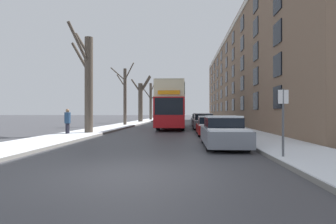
{
  "coord_description": "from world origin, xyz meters",
  "views": [
    {
      "loc": [
        1.45,
        -6.48,
        1.54
      ],
      "look_at": [
        0.13,
        13.92,
        1.6
      ],
      "focal_mm": 28.0,
      "sensor_mm": 36.0,
      "label": 1
    }
  ],
  "objects_px": {
    "bare_tree_left_1": "(125,95)",
    "double_decker_bus": "(172,104)",
    "parked_car_0": "(223,132)",
    "street_sign_post": "(283,119)",
    "parked_car_2": "(203,122)",
    "pedestrian_left_sidewalk": "(68,121)",
    "bare_tree_left_2": "(141,100)",
    "bare_tree_left_3": "(151,101)",
    "parked_car_3": "(200,120)",
    "bare_tree_left_0": "(88,80)",
    "parked_car_4": "(197,119)",
    "parked_car_1": "(210,126)",
    "oncoming_van": "(167,115)"
  },
  "relations": [
    {
      "from": "pedestrian_left_sidewalk",
      "to": "oncoming_van",
      "type": "bearing_deg",
      "value": -10.14
    },
    {
      "from": "bare_tree_left_1",
      "to": "parked_car_2",
      "type": "height_order",
      "value": "bare_tree_left_1"
    },
    {
      "from": "parked_car_1",
      "to": "parked_car_3",
      "type": "distance_m",
      "value": 12.13
    },
    {
      "from": "parked_car_1",
      "to": "street_sign_post",
      "type": "relative_size",
      "value": 1.84
    },
    {
      "from": "bare_tree_left_1",
      "to": "parked_car_4",
      "type": "bearing_deg",
      "value": 37.02
    },
    {
      "from": "bare_tree_left_3",
      "to": "parked_car_3",
      "type": "bearing_deg",
      "value": -69.2
    },
    {
      "from": "bare_tree_left_0",
      "to": "parked_car_1",
      "type": "xyz_separation_m",
      "value": [
        8.58,
        0.12,
        -3.25
      ]
    },
    {
      "from": "bare_tree_left_0",
      "to": "parked_car_1",
      "type": "bearing_deg",
      "value": 0.81
    },
    {
      "from": "bare_tree_left_0",
      "to": "pedestrian_left_sidewalk",
      "type": "relative_size",
      "value": 4.15
    },
    {
      "from": "oncoming_van",
      "to": "street_sign_post",
      "type": "relative_size",
      "value": 2.35
    },
    {
      "from": "double_decker_bus",
      "to": "street_sign_post",
      "type": "relative_size",
      "value": 5.04
    },
    {
      "from": "parked_car_2",
      "to": "parked_car_3",
      "type": "distance_m",
      "value": 5.77
    },
    {
      "from": "bare_tree_left_1",
      "to": "double_decker_bus",
      "type": "bearing_deg",
      "value": -33.32
    },
    {
      "from": "bare_tree_left_2",
      "to": "parked_car_4",
      "type": "bearing_deg",
      "value": -26.32
    },
    {
      "from": "bare_tree_left_0",
      "to": "parked_car_2",
      "type": "relative_size",
      "value": 1.77
    },
    {
      "from": "bare_tree_left_3",
      "to": "parked_car_2",
      "type": "xyz_separation_m",
      "value": [
        8.65,
        -28.55,
        -3.3
      ]
    },
    {
      "from": "parked_car_3",
      "to": "street_sign_post",
      "type": "distance_m",
      "value": 21.88
    },
    {
      "from": "parked_car_0",
      "to": "oncoming_van",
      "type": "distance_m",
      "value": 36.13
    },
    {
      "from": "pedestrian_left_sidewalk",
      "to": "street_sign_post",
      "type": "distance_m",
      "value": 13.76
    },
    {
      "from": "parked_car_2",
      "to": "bare_tree_left_2",
      "type": "bearing_deg",
      "value": 118.08
    },
    {
      "from": "bare_tree_left_2",
      "to": "parked_car_0",
      "type": "xyz_separation_m",
      "value": [
        8.64,
        -28.79,
        -2.85
      ]
    },
    {
      "from": "pedestrian_left_sidewalk",
      "to": "bare_tree_left_3",
      "type": "bearing_deg",
      "value": -3.09
    },
    {
      "from": "parked_car_1",
      "to": "oncoming_van",
      "type": "height_order",
      "value": "oncoming_van"
    },
    {
      "from": "parked_car_2",
      "to": "parked_car_3",
      "type": "height_order",
      "value": "parked_car_2"
    },
    {
      "from": "parked_car_0",
      "to": "street_sign_post",
      "type": "height_order",
      "value": "street_sign_post"
    },
    {
      "from": "street_sign_post",
      "to": "pedestrian_left_sidewalk",
      "type": "bearing_deg",
      "value": 142.32
    },
    {
      "from": "bare_tree_left_1",
      "to": "parked_car_1",
      "type": "xyz_separation_m",
      "value": [
        8.68,
        -11.73,
        -3.03
      ]
    },
    {
      "from": "bare_tree_left_3",
      "to": "parked_car_2",
      "type": "distance_m",
      "value": 30.01
    },
    {
      "from": "bare_tree_left_1",
      "to": "parked_car_3",
      "type": "bearing_deg",
      "value": 2.61
    },
    {
      "from": "bare_tree_left_0",
      "to": "bare_tree_left_2",
      "type": "height_order",
      "value": "bare_tree_left_2"
    },
    {
      "from": "parked_car_0",
      "to": "pedestrian_left_sidewalk",
      "type": "height_order",
      "value": "pedestrian_left_sidewalk"
    },
    {
      "from": "bare_tree_left_2",
      "to": "parked_car_4",
      "type": "xyz_separation_m",
      "value": [
        8.64,
        -4.27,
        -2.89
      ]
    },
    {
      "from": "bare_tree_left_3",
      "to": "double_decker_bus",
      "type": "bearing_deg",
      "value": -78.08
    },
    {
      "from": "bare_tree_left_0",
      "to": "street_sign_post",
      "type": "height_order",
      "value": "bare_tree_left_0"
    },
    {
      "from": "parked_car_0",
      "to": "parked_car_3",
      "type": "xyz_separation_m",
      "value": [
        -0.0,
        18.37,
        0.01
      ]
    },
    {
      "from": "oncoming_van",
      "to": "parked_car_3",
      "type": "bearing_deg",
      "value": -74.12
    },
    {
      "from": "double_decker_bus",
      "to": "bare_tree_left_3",
      "type": "bearing_deg",
      "value": 101.92
    },
    {
      "from": "double_decker_bus",
      "to": "parked_car_0",
      "type": "distance_m",
      "value": 14.63
    },
    {
      "from": "parked_car_2",
      "to": "pedestrian_left_sidewalk",
      "type": "xyz_separation_m",
      "value": [
        -9.5,
        -7.65,
        0.31
      ]
    },
    {
      "from": "bare_tree_left_0",
      "to": "pedestrian_left_sidewalk",
      "type": "distance_m",
      "value": 3.24
    },
    {
      "from": "bare_tree_left_0",
      "to": "parked_car_1",
      "type": "relative_size",
      "value": 1.77
    },
    {
      "from": "bare_tree_left_2",
      "to": "bare_tree_left_3",
      "type": "relative_size",
      "value": 1.0
    },
    {
      "from": "parked_car_0",
      "to": "pedestrian_left_sidewalk",
      "type": "bearing_deg",
      "value": 152.5
    },
    {
      "from": "parked_car_4",
      "to": "pedestrian_left_sidewalk",
      "type": "xyz_separation_m",
      "value": [
        -9.5,
        -19.57,
        0.37
      ]
    },
    {
      "from": "oncoming_van",
      "to": "pedestrian_left_sidewalk",
      "type": "distance_m",
      "value": 31.17
    },
    {
      "from": "bare_tree_left_1",
      "to": "parked_car_2",
      "type": "relative_size",
      "value": 1.69
    },
    {
      "from": "bare_tree_left_1",
      "to": "double_decker_bus",
      "type": "height_order",
      "value": "bare_tree_left_1"
    },
    {
      "from": "double_decker_bus",
      "to": "parked_car_2",
      "type": "height_order",
      "value": "double_decker_bus"
    },
    {
      "from": "bare_tree_left_1",
      "to": "oncoming_van",
      "type": "height_order",
      "value": "bare_tree_left_1"
    },
    {
      "from": "parked_car_2",
      "to": "oncoming_van",
      "type": "xyz_separation_m",
      "value": [
        -4.95,
        23.19,
        0.52
      ]
    }
  ]
}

